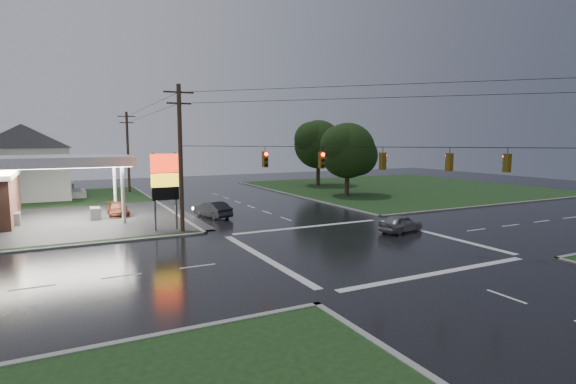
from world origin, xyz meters
name	(u,v)px	position (x,y,z in m)	size (l,w,h in m)	color
ground	(360,245)	(0.00, 0.00, 0.00)	(120.00, 120.00, 0.00)	black
grass_ne	(400,188)	(26.00, 26.00, 0.04)	(36.00, 36.00, 0.08)	black
pylon_sign	(165,179)	(-10.50, 10.50, 4.01)	(2.00, 0.35, 6.00)	#59595E
utility_pole_nw	(181,156)	(-9.50, 9.50, 5.72)	(2.20, 0.32, 11.00)	#382619
utility_pole_n	(128,151)	(-9.50, 38.00, 5.47)	(2.20, 0.32, 10.50)	#382619
traffic_signals	(362,147)	(0.02, -0.02, 6.48)	(26.87, 26.87, 1.47)	black
house_near	(26,162)	(-20.95, 36.00, 4.41)	(11.05, 8.48, 8.60)	silver
house_far	(24,158)	(-21.95, 48.00, 4.41)	(11.05, 8.48, 8.60)	silver
tree_ne_near	(348,151)	(14.14, 21.99, 5.56)	(7.99, 6.80, 8.98)	black
tree_ne_far	(319,144)	(17.15, 33.99, 6.18)	(8.46, 7.20, 9.80)	black
car_north	(212,209)	(-5.51, 14.70, 0.72)	(1.53, 4.38, 1.44)	black
car_crossing	(401,223)	(5.27, 2.08, 0.66)	(1.56, 3.89, 1.33)	slate
car_pump	(118,209)	(-13.00, 19.42, 0.61)	(1.72, 4.23, 1.23)	#512212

